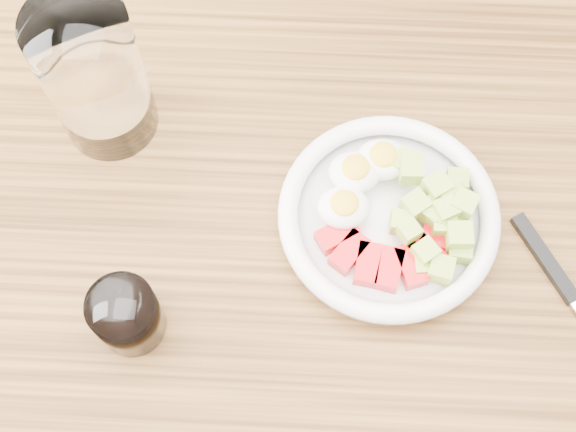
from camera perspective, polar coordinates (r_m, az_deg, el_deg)
The scene contains 6 objects.
ground at distance 1.52m, azimuth 0.37°, elevation -11.53°, with size 4.00×4.00×0.00m, color brown.
dining_table at distance 0.87m, azimuth 0.63°, elevation -3.81°, with size 1.50×0.90×0.77m.
bowl at distance 0.77m, azimuth 7.28°, elevation 0.07°, with size 0.21×0.21×0.05m.
fork at distance 0.80m, azimuth 18.87°, elevation -4.51°, with size 0.12×0.18×0.01m.
water_glass at distance 0.77m, azimuth -13.60°, elevation 9.58°, with size 0.09×0.09×0.17m, color white.
coffee_glass at distance 0.73m, azimuth -11.38°, elevation -6.97°, with size 0.06×0.06×0.07m.
Camera 1 is at (0.00, -0.27, 1.50)m, focal length 50.00 mm.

